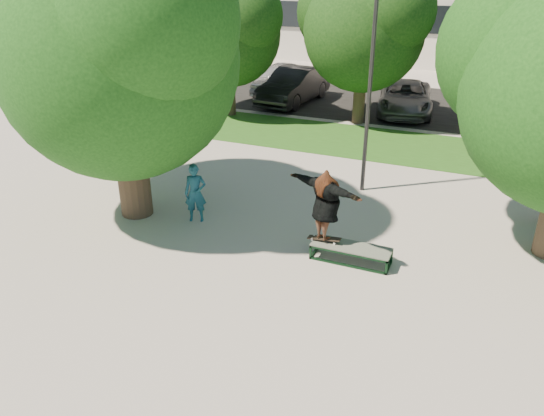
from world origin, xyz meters
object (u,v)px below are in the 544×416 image
at_px(tree_left, 117,44).
at_px(lamppost, 370,84).
at_px(bystander, 195,193).
at_px(car_silver_b, 506,93).
at_px(car_silver_a, 279,78).
at_px(car_grey, 405,97).
at_px(car_dark, 294,86).
at_px(grind_box, 351,253).

xyz_separation_m(tree_left, lamppost, (5.29, 3.91, -1.27)).
relative_size(bystander, car_silver_b, 0.27).
xyz_separation_m(tree_left, car_silver_a, (-1.93, 14.80, -3.68)).
bearing_deg(car_silver_b, bystander, -115.62).
relative_size(bystander, car_grey, 0.32).
relative_size(tree_left, bystander, 4.58).
xyz_separation_m(lamppost, car_dark, (-5.74, 9.12, -2.33)).
bearing_deg(car_silver_b, tree_left, -120.61).
bearing_deg(car_grey, grind_box, -94.33).
xyz_separation_m(tree_left, car_dark, (-0.45, 13.02, -3.60)).
distance_m(grind_box, car_silver_b, 15.91).
height_order(lamppost, car_dark, lamppost).
bearing_deg(grind_box, car_silver_a, 118.09).
relative_size(grind_box, car_silver_b, 0.32).
bearing_deg(lamppost, bystander, -133.22).
bearing_deg(bystander, car_dark, 76.59).
bearing_deg(car_silver_b, lamppost, -108.01).
bearing_deg(tree_left, car_silver_a, 97.43).
distance_m(car_grey, car_silver_b, 4.62).
xyz_separation_m(grind_box, car_silver_b, (2.80, 15.65, 0.64)).
distance_m(lamppost, grind_box, 5.16).
distance_m(lamppost, car_dark, 11.02).
height_order(tree_left, car_silver_a, tree_left).
height_order(lamppost, car_silver_a, lamppost).
distance_m(lamppost, car_silver_b, 12.27).
xyz_separation_m(lamppost, bystander, (-3.50, -3.72, -2.37)).
xyz_separation_m(car_dark, car_grey, (5.23, 0.30, -0.14)).
bearing_deg(car_dark, bystander, -75.36).
xyz_separation_m(grind_box, car_grey, (-1.32, 13.57, 0.49)).
relative_size(lamppost, car_grey, 1.25).
bearing_deg(car_dark, tree_left, -83.28).
bearing_deg(bystander, lamppost, 23.49).
relative_size(bystander, car_dark, 0.31).
relative_size(tree_left, car_silver_a, 1.64).
xyz_separation_m(car_silver_a, car_silver_b, (10.83, 0.61, 0.09)).
height_order(grind_box, car_silver_a, car_silver_a).
height_order(car_silver_a, car_dark, car_dark).
bearing_deg(car_silver_a, car_dark, -50.01).
bearing_deg(tree_left, grind_box, -2.32).
xyz_separation_m(lamppost, car_silver_a, (-7.22, 10.89, -2.41)).
relative_size(lamppost, bystander, 3.93).
bearing_deg(car_silver_b, grind_box, -100.74).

